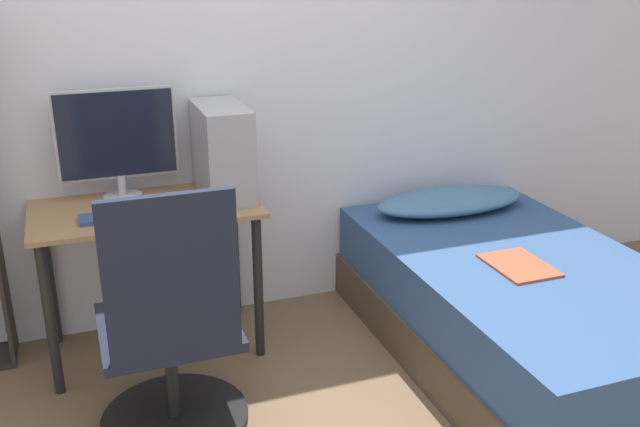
# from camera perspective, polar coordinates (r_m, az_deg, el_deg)

# --- Properties ---
(wall_back) EXTENTS (8.00, 0.05, 2.50)m
(wall_back) POSITION_cam_1_polar(r_m,az_deg,el_deg) (3.49, -9.04, 11.05)
(wall_back) COLOR silver
(wall_back) RESTS_ON ground_plane
(desk) EXTENTS (1.00, 0.55, 0.72)m
(desk) POSITION_cam_1_polar(r_m,az_deg,el_deg) (3.32, -13.64, -1.45)
(desk) COLOR #997047
(desk) RESTS_ON ground_plane
(office_chair) EXTENTS (0.59, 0.59, 1.05)m
(office_chair) POSITION_cam_1_polar(r_m,az_deg,el_deg) (2.81, -11.79, -10.39)
(office_chair) COLOR black
(office_chair) RESTS_ON ground_plane
(bed) EXTENTS (1.09, 1.87, 0.50)m
(bed) POSITION_cam_1_polar(r_m,az_deg,el_deg) (3.43, 15.72, -7.41)
(bed) COLOR #4C3D2D
(bed) RESTS_ON ground_plane
(pillow) EXTENTS (0.83, 0.36, 0.11)m
(pillow) POSITION_cam_1_polar(r_m,az_deg,el_deg) (3.82, 10.40, 1.00)
(pillow) COLOR teal
(pillow) RESTS_ON bed
(magazine) EXTENTS (0.24, 0.32, 0.01)m
(magazine) POSITION_cam_1_polar(r_m,az_deg,el_deg) (3.24, 15.63, -4.02)
(magazine) COLOR #B24C2D
(magazine) RESTS_ON bed
(monitor) EXTENTS (0.54, 0.18, 0.50)m
(monitor) POSITION_cam_1_polar(r_m,az_deg,el_deg) (3.36, -15.93, 5.79)
(monitor) COLOR #B7B7BC
(monitor) RESTS_ON desk
(keyboard) EXTENTS (0.43, 0.12, 0.02)m
(keyboard) POSITION_cam_1_polar(r_m,az_deg,el_deg) (3.16, -14.86, -0.09)
(keyboard) COLOR #33477A
(keyboard) RESTS_ON desk
(pc_tower) EXTENTS (0.21, 0.44, 0.42)m
(pc_tower) POSITION_cam_1_polar(r_m,az_deg,el_deg) (3.30, -7.76, 4.98)
(pc_tower) COLOR #99999E
(pc_tower) RESTS_ON desk
(mouse) EXTENTS (0.06, 0.09, 0.02)m
(mouse) POSITION_cam_1_polar(r_m,az_deg,el_deg) (3.19, -10.14, 0.48)
(mouse) COLOR silver
(mouse) RESTS_ON desk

